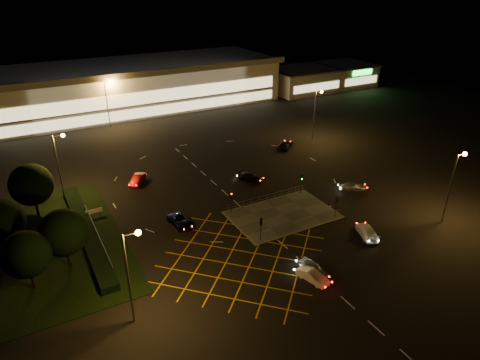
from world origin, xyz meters
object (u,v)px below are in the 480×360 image
signal_se (336,202)px  car_queue_white (313,276)px  car_approach_white (367,232)px  car_east_grey (285,145)px  car_left_blue (181,221)px  car_right_silver (353,186)px  signal_sw (261,225)px  car_circ_red (138,179)px  signal_ne (301,180)px  car_near_silver (312,268)px  signal_nw (231,198)px  car_far_dkgrey (250,177)px

signal_se → car_queue_white: 14.63m
car_approach_white → car_east_grey: bearing=-82.9°
car_left_blue → car_east_grey: car_left_blue is taller
signal_se → car_right_silver: size_ratio=0.82×
signal_sw → car_circ_red: (-8.80, 23.64, -1.68)m
signal_sw → signal_se: (12.00, 0.00, 0.00)m
signal_ne → car_right_silver: 8.51m
signal_se → car_approach_white: size_ratio=0.69×
signal_se → car_near_silver: size_ratio=0.78×
car_queue_white → car_right_silver: 23.83m
car_right_silver → car_circ_red: size_ratio=0.92×
signal_sw → car_east_grey: (20.71, 25.09, -1.72)m
car_left_blue → car_right_silver: size_ratio=1.22×
car_left_blue → car_approach_white: 24.42m
signal_nw → car_near_silver: (1.69, -16.38, -1.68)m
signal_nw → car_circ_red: size_ratio=0.75×
car_left_blue → car_circ_red: car_circ_red is taller
signal_ne → car_queue_white: bearing=-122.4°
signal_se → car_approach_white: 5.92m
car_near_silver → car_east_grey: bearing=57.0°
signal_nw → car_circ_red: 18.03m
signal_nw → signal_ne: 12.00m
car_east_grey → signal_sw: bearing=99.1°
signal_sw → car_east_grey: 32.58m
car_near_silver → car_far_dkgrey: 24.87m
signal_ne → car_left_blue: 19.58m
signal_nw → signal_se: bearing=-33.6°
car_far_dkgrey → car_east_grey: bearing=1.1°
signal_nw → signal_ne: bearing=0.0°
car_right_silver → signal_se: bearing=150.3°
signal_sw → car_approach_white: (12.56, -5.64, -1.71)m
signal_nw → car_far_dkgrey: bearing=45.8°
signal_se → car_approach_white: signal_se is taller
car_approach_white → car_far_dkgrey: bearing=-54.9°
signal_ne → car_far_dkgrey: bearing=119.6°
signal_nw → car_near_silver: size_ratio=0.78×
car_near_silver → car_queue_white: bearing=-128.5°
signal_nw → car_far_dkgrey: (7.57, 7.78, -1.75)m
car_left_blue → car_east_grey: size_ratio=1.01×
car_far_dkgrey → car_right_silver: bearing=-75.3°
signal_sw → car_east_grey: bearing=-129.5°
car_east_grey → car_far_dkgrey: bearing=84.0°
car_near_silver → signal_se: bearing=35.8°
signal_nw → car_east_grey: bearing=39.5°
car_near_silver → car_right_silver: car_near_silver is taller
signal_sw → signal_nw: bearing=-90.0°
signal_sw → car_far_dkgrey: size_ratio=0.74×
car_queue_white → car_east_grey: car_east_grey is taller
signal_ne → car_approach_white: 13.74m
signal_ne → car_circ_red: size_ratio=0.75×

